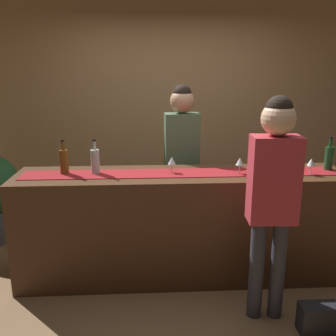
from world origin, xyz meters
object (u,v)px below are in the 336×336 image
Objects in this scene: customer_sipping at (273,188)px; handbag at (319,318)px; bartender at (182,150)px; wine_bottle_green at (329,158)px; wine_glass_mid_counter at (172,161)px; wine_glass_far_end at (240,162)px; wine_bottle_clear at (95,161)px; wine_bottle_amber at (64,161)px; wine_glass_near_customer at (311,163)px.

handbag is at bearing -29.66° from customer_sipping.
bartender is at bearing 116.89° from customer_sipping.
wine_glass_mid_counter is at bearing -179.14° from wine_bottle_green.
wine_glass_far_end is 0.77m from bartender.
wine_bottle_clear is 0.96m from bartender.
wine_glass_far_end is at bearing 122.03° from bartender.
wine_bottle_clear is 2.05m from wine_bottle_green.
wine_bottle_amber and wine_bottle_clear have the same top height.
customer_sipping is at bearing -44.05° from wine_glass_mid_counter.
wine_glass_far_end reaches higher than handbag.
wine_glass_mid_counter is at bearing -1.60° from wine_bottle_clear.
wine_bottle_green reaches higher than wine_glass_near_customer.
customer_sipping is (-0.72, -0.67, -0.05)m from wine_bottle_green.
wine_glass_mid_counter is at bearing -1.31° from wine_bottle_amber.
wine_glass_near_customer is at bearing -147.60° from wine_bottle_green.
wine_bottle_amber reaches higher than wine_glass_far_end.
bartender is at bearing 146.70° from wine_glass_near_customer.
wine_glass_mid_counter is (-1.40, -0.02, -0.01)m from wine_bottle_green.
wine_glass_mid_counter is 0.58m from bartender.
wine_glass_mid_counter is 0.09× the size of customer_sipping.
handbag is at bearing -28.00° from wine_bottle_clear.
wine_glass_near_customer is 0.51× the size of handbag.
customer_sipping is at bearing -26.77° from wine_bottle_clear.
wine_glass_mid_counter and wine_glass_far_end have the same top height.
customer_sipping reaches higher than handbag.
wine_glass_far_end is (0.58, -0.06, 0.00)m from wine_glass_mid_counter.
bartender is (-1.04, 0.68, -0.03)m from wine_glass_near_customer.
handbag is (1.93, -0.89, -0.97)m from wine_bottle_amber.
customer_sipping reaches higher than wine_bottle_amber.
wine_glass_far_end is 1.33m from handbag.
wine_glass_mid_counter is 0.51× the size of handbag.
wine_glass_mid_counter is 0.08× the size of bartender.
wine_glass_near_customer is at bearing -4.28° from wine_bottle_clear.
wine_bottle_clear reaches higher than handbag.
wine_glass_near_customer is at bearing 49.90° from customer_sipping.
customer_sipping is at bearing -22.92° from wine_bottle_amber.
bartender is at bearing 156.68° from wine_bottle_green.
wine_bottle_green reaches higher than wine_glass_mid_counter.
bartender reaches higher than wine_glass_near_customer.
wine_glass_far_end is (-0.82, -0.08, -0.01)m from wine_bottle_green.
bartender is 1.33m from customer_sipping.
bartender is 1.01× the size of customer_sipping.
bartender is (0.14, 0.56, -0.03)m from wine_glass_mid_counter.
wine_glass_near_customer is 0.60m from wine_glass_far_end.
wine_glass_near_customer is at bearing 77.17° from handbag.
bartender is 6.06× the size of handbag.
bartender is at bearing 125.19° from wine_glass_far_end.
handbag is (-0.17, -0.75, -0.97)m from wine_glass_near_customer.
wine_glass_near_customer is (-0.22, -0.14, -0.01)m from wine_bottle_green.
wine_bottle_amber is 1.50m from wine_glass_far_end.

